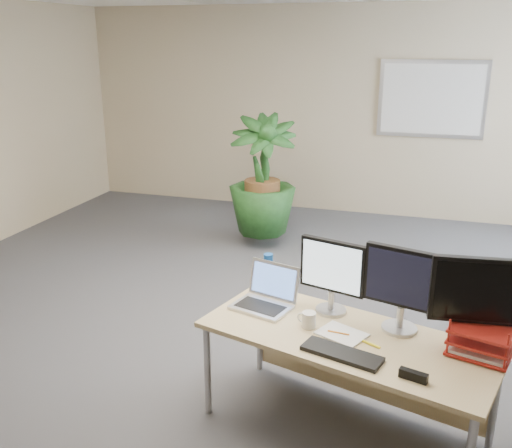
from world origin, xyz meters
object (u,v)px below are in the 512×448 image
(desk, at_px, (352,349))
(floor_plant, at_px, (262,181))
(monitor_left, at_px, (332,272))
(monitor_right, at_px, (403,284))
(laptop, at_px, (266,296))

(desk, relative_size, floor_plant, 1.20)
(monitor_left, height_order, monitor_right, monitor_right)
(floor_plant, distance_m, monitor_left, 3.02)
(monitor_right, relative_size, laptop, 1.19)
(floor_plant, distance_m, monitor_right, 3.32)
(laptop, bearing_deg, floor_plant, 107.16)
(desk, height_order, laptop, laptop)
(laptop, bearing_deg, desk, -15.24)
(monitor_left, relative_size, monitor_right, 0.93)
(monitor_left, xyz_separation_m, laptop, (-0.41, -0.03, -0.21))
(desk, relative_size, monitor_right, 3.56)
(desk, bearing_deg, laptop, 164.76)
(floor_plant, bearing_deg, monitor_left, -65.21)
(desk, bearing_deg, floor_plant, 116.07)
(monitor_right, distance_m, laptop, 0.87)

